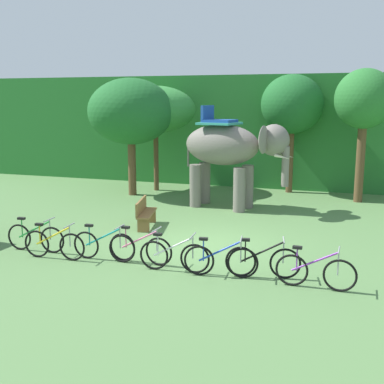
{
  "coord_description": "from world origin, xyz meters",
  "views": [
    {
      "loc": [
        3.66,
        -12.24,
        3.97
      ],
      "look_at": [
        -0.64,
        1.0,
        1.3
      ],
      "focal_mm": 44.94,
      "sensor_mm": 36.0,
      "label": 1
    }
  ],
  "objects_px": {
    "tree_right": "(155,110)",
    "bike_pink": "(140,248)",
    "elephant": "(230,149)",
    "bike_green": "(35,237)",
    "bike_yellow": "(54,244)",
    "bike_blue": "(221,260)",
    "bike_white": "(174,256)",
    "bike_teal": "(104,246)",
    "bike_black": "(263,261)",
    "tree_far_right": "(131,112)",
    "tree_center_right": "(292,105)",
    "wooden_bench": "(145,212)",
    "tree_left": "(364,101)",
    "bike_purple": "(315,271)"
  },
  "relations": [
    {
      "from": "tree_right",
      "to": "bike_blue",
      "type": "height_order",
      "value": "tree_right"
    },
    {
      "from": "tree_center_right",
      "to": "elephant",
      "type": "distance_m",
      "value": 4.52
    },
    {
      "from": "tree_far_right",
      "to": "bike_pink",
      "type": "distance_m",
      "value": 9.37
    },
    {
      "from": "bike_teal",
      "to": "bike_black",
      "type": "height_order",
      "value": "same"
    },
    {
      "from": "tree_right",
      "to": "tree_left",
      "type": "height_order",
      "value": "tree_left"
    },
    {
      "from": "tree_right",
      "to": "bike_teal",
      "type": "distance_m",
      "value": 10.14
    },
    {
      "from": "tree_center_right",
      "to": "bike_green",
      "type": "distance_m",
      "value": 12.36
    },
    {
      "from": "bike_yellow",
      "to": "bike_blue",
      "type": "distance_m",
      "value": 4.33
    },
    {
      "from": "bike_green",
      "to": "bike_white",
      "type": "distance_m",
      "value": 4.04
    },
    {
      "from": "tree_far_right",
      "to": "bike_yellow",
      "type": "distance_m",
      "value": 9.04
    },
    {
      "from": "tree_left",
      "to": "bike_white",
      "type": "xyz_separation_m",
      "value": [
        -4.22,
        -9.67,
        -3.56
      ]
    },
    {
      "from": "bike_yellow",
      "to": "bike_blue",
      "type": "height_order",
      "value": "same"
    },
    {
      "from": "tree_far_right",
      "to": "bike_black",
      "type": "relative_size",
      "value": 2.88
    },
    {
      "from": "bike_black",
      "to": "tree_left",
      "type": "bearing_deg",
      "value": 76.97
    },
    {
      "from": "tree_center_right",
      "to": "wooden_bench",
      "type": "relative_size",
      "value": 3.25
    },
    {
      "from": "tree_center_right",
      "to": "bike_black",
      "type": "relative_size",
      "value": 2.98
    },
    {
      "from": "tree_left",
      "to": "bike_black",
      "type": "bearing_deg",
      "value": -103.03
    },
    {
      "from": "elephant",
      "to": "bike_teal",
      "type": "distance_m",
      "value": 7.23
    },
    {
      "from": "bike_teal",
      "to": "bike_purple",
      "type": "bearing_deg",
      "value": -2.86
    },
    {
      "from": "bike_purple",
      "to": "tree_left",
      "type": "bearing_deg",
      "value": 84.13
    },
    {
      "from": "wooden_bench",
      "to": "bike_green",
      "type": "bearing_deg",
      "value": -118.86
    },
    {
      "from": "elephant",
      "to": "bike_black",
      "type": "relative_size",
      "value": 2.51
    },
    {
      "from": "tree_right",
      "to": "tree_far_right",
      "type": "bearing_deg",
      "value": -113.57
    },
    {
      "from": "tree_far_right",
      "to": "bike_blue",
      "type": "bearing_deg",
      "value": -53.78
    },
    {
      "from": "tree_left",
      "to": "bike_blue",
      "type": "bearing_deg",
      "value": -107.78
    },
    {
      "from": "tree_center_right",
      "to": "bike_black",
      "type": "height_order",
      "value": "tree_center_right"
    },
    {
      "from": "tree_far_right",
      "to": "bike_green",
      "type": "distance_m",
      "value": 8.56
    },
    {
      "from": "bike_green",
      "to": "bike_black",
      "type": "bearing_deg",
      "value": -0.46
    },
    {
      "from": "tree_far_right",
      "to": "elephant",
      "type": "distance_m",
      "value": 4.86
    },
    {
      "from": "bike_green",
      "to": "bike_blue",
      "type": "distance_m",
      "value": 5.16
    },
    {
      "from": "elephant",
      "to": "bike_green",
      "type": "relative_size",
      "value": 2.48
    },
    {
      "from": "tree_far_right",
      "to": "bike_black",
      "type": "height_order",
      "value": "tree_far_right"
    },
    {
      "from": "tree_far_right",
      "to": "tree_right",
      "type": "distance_m",
      "value": 1.42
    },
    {
      "from": "bike_blue",
      "to": "bike_purple",
      "type": "height_order",
      "value": "same"
    },
    {
      "from": "bike_pink",
      "to": "bike_white",
      "type": "relative_size",
      "value": 1.0
    },
    {
      "from": "bike_blue",
      "to": "bike_teal",
      "type": "bearing_deg",
      "value": 176.38
    },
    {
      "from": "elephant",
      "to": "bike_green",
      "type": "xyz_separation_m",
      "value": [
        -3.66,
        -6.72,
        -1.82
      ]
    },
    {
      "from": "bike_blue",
      "to": "bike_purple",
      "type": "distance_m",
      "value": 2.1
    },
    {
      "from": "bike_pink",
      "to": "bike_white",
      "type": "bearing_deg",
      "value": -16.67
    },
    {
      "from": "tree_left",
      "to": "bike_teal",
      "type": "height_order",
      "value": "tree_left"
    },
    {
      "from": "elephant",
      "to": "wooden_bench",
      "type": "relative_size",
      "value": 2.73
    },
    {
      "from": "elephant",
      "to": "wooden_bench",
      "type": "distance_m",
      "value": 4.35
    },
    {
      "from": "elephant",
      "to": "bike_purple",
      "type": "distance_m",
      "value": 8.14
    },
    {
      "from": "bike_teal",
      "to": "bike_pink",
      "type": "relative_size",
      "value": 1.0
    },
    {
      "from": "tree_right",
      "to": "bike_green",
      "type": "height_order",
      "value": "tree_right"
    },
    {
      "from": "tree_center_right",
      "to": "wooden_bench",
      "type": "height_order",
      "value": "tree_center_right"
    },
    {
      "from": "elephant",
      "to": "bike_blue",
      "type": "height_order",
      "value": "elephant"
    },
    {
      "from": "tree_far_right",
      "to": "bike_yellow",
      "type": "relative_size",
      "value": 2.85
    },
    {
      "from": "tree_right",
      "to": "bike_pink",
      "type": "distance_m",
      "value": 10.32
    },
    {
      "from": "tree_center_right",
      "to": "bike_pink",
      "type": "xyz_separation_m",
      "value": [
        -2.37,
        -10.59,
        -3.38
      ]
    }
  ]
}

